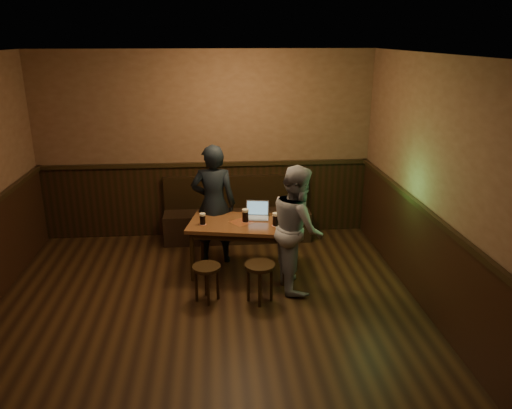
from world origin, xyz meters
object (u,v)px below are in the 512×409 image
Objects in this scene: person_suit at (214,204)px; stool_left at (207,273)px; pint_left at (203,219)px; pint_mid at (245,215)px; pub_table at (241,229)px; laptop at (257,213)px; person_grey at (297,228)px; stool_right at (260,272)px; bench at (237,219)px; pint_right at (276,219)px.

stool_left is at bearing 88.45° from person_suit.
pint_left is 0.55m from pint_mid.
person_suit is (0.14, 0.45, 0.04)m from pint_left.
pint_mid reaches higher than pint_left.
pub_table is 0.52m from pint_left.
stool_left is 1.34× the size of laptop.
person_suit is at bearing 45.92° from person_grey.
stool_left is at bearing 99.91° from person_grey.
person_suit is at bearing 72.28° from pint_left.
stool_left is 2.96× the size of pint_left.
stool_right is 1.36m from person_suit.
person_suit is at bearing 113.51° from stool_right.
bench reaches higher than pint_left.
stool_left is 0.62m from stool_right.
stool_right is at bearing 117.14° from person_suit.
pint_right is 0.11× the size of person_grey.
stool_left is 0.79m from pint_left.
pint_right is at bearing -9.48° from pub_table.
person_suit is at bearing 141.84° from pub_table.
person_grey is (0.65, -1.61, 0.46)m from bench.
stool_right is at bearing -85.15° from bench.
person_grey is (0.43, -0.59, 0.01)m from laptop.
person_suit reaches higher than pint_mid.
person_grey reaches higher than pub_table.
bench is 6.60× the size of laptop.
bench is at bearing 107.51° from pint_right.
laptop is (0.17, 0.15, -0.03)m from pint_mid.
stool_right is (0.17, -1.95, 0.07)m from bench.
bench reaches higher than pint_mid.
pub_table reaches higher than stool_right.
stool_right is (0.62, -0.07, 0.03)m from stool_left.
person_grey reaches higher than laptop.
pint_mid is 0.52× the size of laptop.
person_grey reaches higher than stool_left.
person_suit is (-0.35, -0.77, 0.51)m from bench.
laptop reaches higher than stool_right.
pub_table is at bearing 57.37° from stool_left.
bench is 1.52× the size of pub_table.
stool_left is at bearing -118.78° from laptop.
pub_table reaches higher than stool_left.
stool_right is at bearing -84.16° from laptop.
stool_right is at bearing -81.75° from pint_mid.
bench reaches higher than pint_right.
stool_right is at bearing -48.18° from pint_left.
pint_right is (0.87, 0.54, 0.44)m from stool_left.
pub_table is 0.19m from pint_mid.
pint_mid is 0.41m from pint_right.
person_suit reaches higher than laptop.
pint_mid is 0.22m from laptop.
bench is 4.92× the size of stool_left.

